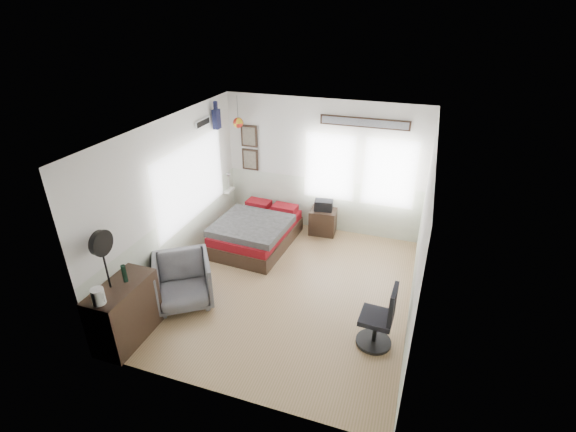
# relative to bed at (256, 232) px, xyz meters

# --- Properties ---
(ground_plane) EXTENTS (4.00, 4.50, 0.01)m
(ground_plane) POSITION_rel_bed_xyz_m (1.02, -1.17, -0.28)
(ground_plane) COLOR olive
(room_shell) EXTENTS (4.02, 4.52, 2.71)m
(room_shell) POSITION_rel_bed_xyz_m (0.94, -0.98, 1.33)
(room_shell) COLOR silver
(room_shell) RESTS_ON ground_plane
(wall_decor) EXTENTS (3.55, 1.32, 1.44)m
(wall_decor) POSITION_rel_bed_xyz_m (-0.09, 0.79, 1.82)
(wall_decor) COLOR #322117
(wall_decor) RESTS_ON room_shell
(bed) EXTENTS (1.40, 1.88, 0.58)m
(bed) POSITION_rel_bed_xyz_m (0.00, 0.00, 0.00)
(bed) COLOR #352319
(bed) RESTS_ON ground_plane
(dresser) EXTENTS (0.48, 1.00, 0.90)m
(dresser) POSITION_rel_bed_xyz_m (-0.72, -2.96, 0.17)
(dresser) COLOR #352319
(dresser) RESTS_ON ground_plane
(armchair) EXTENTS (1.19, 1.19, 0.79)m
(armchair) POSITION_rel_bed_xyz_m (-0.39, -2.01, 0.12)
(armchair) COLOR #5D5C65
(armchair) RESTS_ON ground_plane
(nightstand) EXTENTS (0.55, 0.45, 0.52)m
(nightstand) POSITION_rel_bed_xyz_m (1.12, 0.87, -0.02)
(nightstand) COLOR #352319
(nightstand) RESTS_ON ground_plane
(task_chair) EXTENTS (0.49, 0.49, 0.98)m
(task_chair) POSITION_rel_bed_xyz_m (2.64, -1.97, 0.12)
(task_chair) COLOR black
(task_chair) RESTS_ON ground_plane
(kettle) EXTENTS (0.19, 0.16, 0.22)m
(kettle) POSITION_rel_bed_xyz_m (-0.71, -3.34, 0.73)
(kettle) COLOR silver
(kettle) RESTS_ON dresser
(bottle) EXTENTS (0.06, 0.06, 0.25)m
(bottle) POSITION_rel_bed_xyz_m (-0.70, -2.85, 0.75)
(bottle) COLOR black
(bottle) RESTS_ON dresser
(stand_fan) EXTENTS (0.09, 0.35, 0.86)m
(stand_fan) POSITION_rel_bed_xyz_m (-0.80, -3.02, 1.29)
(stand_fan) COLOR black
(stand_fan) RESTS_ON dresser
(black_bag) EXTENTS (0.39, 0.28, 0.21)m
(black_bag) POSITION_rel_bed_xyz_m (1.12, 0.87, 0.35)
(black_bag) COLOR black
(black_bag) RESTS_ON nightstand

